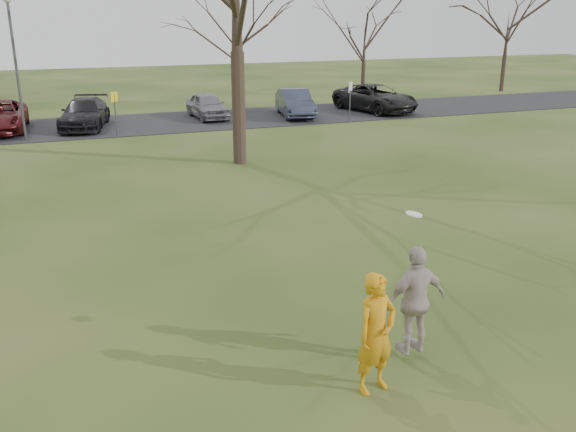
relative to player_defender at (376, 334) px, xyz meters
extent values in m
plane|color=#1E380F|center=(0.14, 0.33, -0.98)|extent=(120.00, 120.00, 0.00)
cube|color=black|center=(0.14, 25.33, -0.96)|extent=(62.00, 6.50, 0.04)
imported|color=#C17F0F|center=(0.00, 0.00, 0.00)|extent=(0.81, 0.63, 1.96)
imported|color=black|center=(-3.14, 25.07, -0.23)|extent=(2.99, 5.21, 1.42)
imported|color=slate|center=(3.28, 25.82, -0.27)|extent=(1.90, 4.06, 1.34)
imported|color=#303448|center=(7.96, 24.78, -0.21)|extent=(2.24, 4.60, 1.45)
imported|color=black|center=(12.99, 24.89, -0.18)|extent=(3.83, 5.93, 1.52)
imported|color=#B2A5A0|center=(1.02, 0.56, 0.13)|extent=(1.15, 0.55, 1.90)
cylinder|color=white|center=(0.93, 0.64, 1.62)|extent=(0.27, 0.27, 0.08)
cylinder|color=#47474C|center=(-5.86, 22.83, 2.02)|extent=(0.12, 0.12, 6.00)
cylinder|color=#47474C|center=(-1.86, 22.33, 0.02)|extent=(0.06, 0.06, 2.00)
cube|color=yellow|center=(-1.86, 22.33, 0.87)|extent=(0.35, 0.35, 0.45)
cylinder|color=#47474C|center=(10.14, 22.33, 0.02)|extent=(0.06, 0.06, 2.00)
cube|color=silver|center=(10.14, 22.33, 0.87)|extent=(0.35, 0.35, 0.45)
camera|label=1|loc=(-4.13, -7.43, 4.70)|focal=38.65mm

